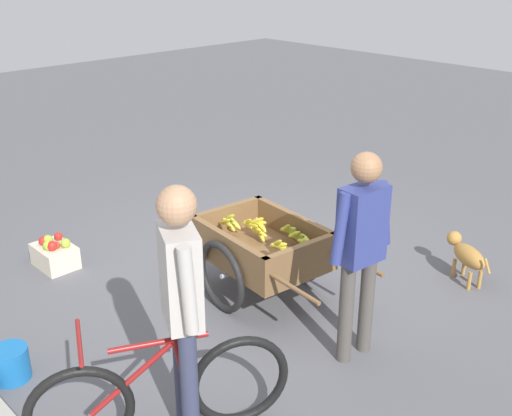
{
  "coord_description": "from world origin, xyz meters",
  "views": [
    {
      "loc": [
        -3.84,
        3.63,
        2.9
      ],
      "look_at": [
        -0.13,
        0.08,
        0.75
      ],
      "focal_mm": 43.63,
      "sensor_mm": 36.0,
      "label": 1
    }
  ],
  "objects_px": {
    "bicycle": "(162,394)",
    "dog": "(467,254)",
    "cyclist_person": "(181,294)",
    "mixed_fruit_crate": "(55,254)",
    "fruit_cart": "(262,250)",
    "vendor_person": "(361,240)",
    "plastic_bucket": "(11,364)"
  },
  "relations": [
    {
      "from": "bicycle",
      "to": "dog",
      "type": "bearing_deg",
      "value": -94.77
    },
    {
      "from": "cyclist_person",
      "to": "dog",
      "type": "xyz_separation_m",
      "value": [
        -0.21,
        -3.12,
        -0.77
      ]
    },
    {
      "from": "mixed_fruit_crate",
      "to": "fruit_cart",
      "type": "bearing_deg",
      "value": -148.36
    },
    {
      "from": "dog",
      "to": "vendor_person",
      "type": "bearing_deg",
      "value": 90.0
    },
    {
      "from": "bicycle",
      "to": "vendor_person",
      "type": "bearing_deg",
      "value": -99.74
    },
    {
      "from": "bicycle",
      "to": "cyclist_person",
      "type": "bearing_deg",
      "value": -115.99
    },
    {
      "from": "mixed_fruit_crate",
      "to": "dog",
      "type": "bearing_deg",
      "value": -137.74
    },
    {
      "from": "vendor_person",
      "to": "bicycle",
      "type": "height_order",
      "value": "vendor_person"
    },
    {
      "from": "fruit_cart",
      "to": "mixed_fruit_crate",
      "type": "bearing_deg",
      "value": 31.64
    },
    {
      "from": "fruit_cart",
      "to": "vendor_person",
      "type": "bearing_deg",
      "value": 173.96
    },
    {
      "from": "bicycle",
      "to": "cyclist_person",
      "type": "distance_m",
      "value": 0.7
    },
    {
      "from": "vendor_person",
      "to": "fruit_cart",
      "type": "bearing_deg",
      "value": -6.04
    },
    {
      "from": "mixed_fruit_crate",
      "to": "vendor_person",
      "type": "bearing_deg",
      "value": -161.45
    },
    {
      "from": "bicycle",
      "to": "cyclist_person",
      "type": "xyz_separation_m",
      "value": [
        -0.07,
        -0.14,
        0.68
      ]
    },
    {
      "from": "cyclist_person",
      "to": "plastic_bucket",
      "type": "distance_m",
      "value": 1.71
    },
    {
      "from": "bicycle",
      "to": "mixed_fruit_crate",
      "type": "relative_size",
      "value": 3.45
    },
    {
      "from": "plastic_bucket",
      "to": "bicycle",
      "type": "bearing_deg",
      "value": -160.53
    },
    {
      "from": "bicycle",
      "to": "plastic_bucket",
      "type": "relative_size",
      "value": 5.65
    },
    {
      "from": "bicycle",
      "to": "plastic_bucket",
      "type": "height_order",
      "value": "bicycle"
    },
    {
      "from": "plastic_bucket",
      "to": "mixed_fruit_crate",
      "type": "xyz_separation_m",
      "value": [
        1.39,
        -1.05,
        0.01
      ]
    },
    {
      "from": "vendor_person",
      "to": "cyclist_person",
      "type": "xyz_separation_m",
      "value": [
        0.21,
        1.45,
        0.06
      ]
    },
    {
      "from": "cyclist_person",
      "to": "mixed_fruit_crate",
      "type": "distance_m",
      "value": 2.9
    },
    {
      "from": "fruit_cart",
      "to": "cyclist_person",
      "type": "relative_size",
      "value": 1.0
    },
    {
      "from": "plastic_bucket",
      "to": "vendor_person",
      "type": "bearing_deg",
      "value": -127.07
    },
    {
      "from": "fruit_cart",
      "to": "cyclist_person",
      "type": "height_order",
      "value": "cyclist_person"
    },
    {
      "from": "fruit_cart",
      "to": "bicycle",
      "type": "bearing_deg",
      "value": 116.83
    },
    {
      "from": "fruit_cart",
      "to": "mixed_fruit_crate",
      "type": "distance_m",
      "value": 2.12
    },
    {
      "from": "plastic_bucket",
      "to": "mixed_fruit_crate",
      "type": "height_order",
      "value": "mixed_fruit_crate"
    },
    {
      "from": "fruit_cart",
      "to": "cyclist_person",
      "type": "bearing_deg",
      "value": 120.63
    },
    {
      "from": "bicycle",
      "to": "fruit_cart",
      "type": "bearing_deg",
      "value": -63.17
    },
    {
      "from": "vendor_person",
      "to": "mixed_fruit_crate",
      "type": "xyz_separation_m",
      "value": [
        2.92,
        0.98,
        -0.85
      ]
    },
    {
      "from": "vendor_person",
      "to": "dog",
      "type": "height_order",
      "value": "vendor_person"
    }
  ]
}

